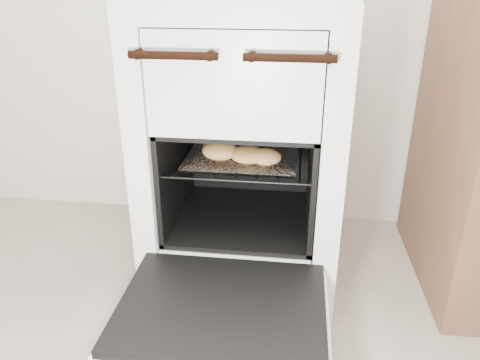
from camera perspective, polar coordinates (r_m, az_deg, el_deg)
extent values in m
cube|color=silver|center=(1.61, 0.75, 4.42)|extent=(0.62, 0.66, 0.95)
cylinder|color=black|center=(1.21, -8.19, 14.78)|extent=(0.23, 0.02, 0.02)
cylinder|color=black|center=(1.17, 6.09, 14.56)|extent=(0.23, 0.02, 0.02)
cube|color=black|center=(1.27, -2.21, -15.18)|extent=(0.54, 0.41, 0.02)
cube|color=silver|center=(1.28, -2.19, -15.82)|extent=(0.56, 0.43, 0.02)
cylinder|color=black|center=(1.57, -7.67, 3.38)|extent=(0.01, 0.43, 0.01)
cylinder|color=black|center=(1.53, 8.71, 2.62)|extent=(0.01, 0.43, 0.01)
cylinder|color=black|center=(1.35, -0.67, -0.13)|extent=(0.44, 0.01, 0.01)
cylinder|color=black|center=(1.73, 1.22, 5.50)|extent=(0.44, 0.01, 0.01)
cylinder|color=black|center=(1.57, -6.39, 3.33)|extent=(0.01, 0.41, 0.01)
cylinder|color=black|center=(1.55, -4.16, 3.24)|extent=(0.01, 0.41, 0.01)
cylinder|color=black|center=(1.54, -1.90, 3.14)|extent=(0.01, 0.41, 0.01)
cylinder|color=black|center=(1.53, 0.39, 3.04)|extent=(0.01, 0.41, 0.01)
cylinder|color=black|center=(1.53, 2.70, 2.93)|extent=(0.01, 0.41, 0.01)
cylinder|color=black|center=(1.52, 5.02, 2.81)|extent=(0.01, 0.41, 0.01)
cylinder|color=black|center=(1.52, 7.35, 2.69)|extent=(0.01, 0.41, 0.01)
cube|color=white|center=(1.51, 0.30, 2.97)|extent=(0.35, 0.31, 0.01)
ellipsoid|color=tan|center=(1.52, -2.66, 4.14)|extent=(0.13, 0.13, 0.05)
ellipsoid|color=tan|center=(1.43, 3.18, 2.90)|extent=(0.13, 0.13, 0.05)
ellipsoid|color=tan|center=(1.45, 1.00, 3.16)|extent=(0.13, 0.13, 0.05)
ellipsoid|color=tan|center=(1.47, -2.42, 3.65)|extent=(0.15, 0.15, 0.05)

